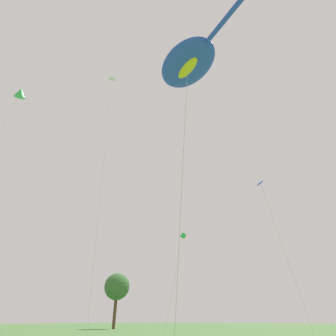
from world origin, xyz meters
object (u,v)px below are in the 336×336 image
(small_kite_bird_shape, at_px, (20,93))
(small_kite_triangle_green, at_px, (182,243))
(small_kite_tiny_distant, at_px, (111,86))
(tree_pine_center, at_px, (117,287))
(big_show_kite, at_px, (190,62))
(small_kite_diamond_red, at_px, (267,202))

(small_kite_bird_shape, xyz_separation_m, small_kite_triangle_green, (17.71, -9.32, -15.56))
(small_kite_tiny_distant, bearing_deg, tree_pine_center, -107.01)
(big_show_kite, xyz_separation_m, small_kite_triangle_green, (13.37, 11.73, -7.75))
(small_kite_bird_shape, xyz_separation_m, small_kite_tiny_distant, (5.56, -10.02, -1.46))
(small_kite_bird_shape, distance_m, tree_pine_center, 43.89)
(big_show_kite, xyz_separation_m, tree_pine_center, (29.78, 42.97, -9.00))
(small_kite_bird_shape, height_order, small_kite_diamond_red, small_kite_bird_shape)
(small_kite_bird_shape, distance_m, small_kite_tiny_distant, 11.55)
(small_kite_diamond_red, height_order, tree_pine_center, small_kite_diamond_red)
(small_kite_tiny_distant, bearing_deg, small_kite_triangle_green, -151.94)
(big_show_kite, relative_size, small_kite_diamond_red, 1.56)
(big_show_kite, distance_m, small_kite_triangle_green, 19.40)
(big_show_kite, bearing_deg, small_kite_bird_shape, 28.99)
(small_kite_bird_shape, bearing_deg, small_kite_triangle_green, 3.06)
(small_kite_diamond_red, relative_size, small_kite_triangle_green, 1.08)
(small_kite_diamond_red, relative_size, small_kite_tiny_distant, 0.45)
(small_kite_bird_shape, height_order, small_kite_triangle_green, small_kite_bird_shape)
(small_kite_diamond_red, bearing_deg, small_kite_tiny_distant, -49.36)
(small_kite_triangle_green, bearing_deg, small_kite_bird_shape, 64.26)
(big_show_kite, height_order, small_kite_tiny_distant, small_kite_tiny_distant)
(small_kite_triangle_green, bearing_deg, small_kite_tiny_distant, 95.29)
(small_kite_diamond_red, bearing_deg, tree_pine_center, -110.40)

